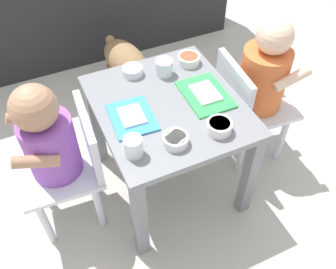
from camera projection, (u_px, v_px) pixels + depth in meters
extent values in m
plane|color=#B2ADA3|center=(168.00, 180.00, 1.65)|extent=(7.00, 7.00, 0.00)
cube|color=slate|center=(168.00, 106.00, 1.32)|extent=(0.50, 0.56, 0.03)
cube|color=slate|center=(140.00, 219.00, 1.27)|extent=(0.04, 0.04, 0.43)
cube|color=slate|center=(249.00, 176.00, 1.40)|extent=(0.04, 0.04, 0.43)
cube|color=slate|center=(96.00, 124.00, 1.58)|extent=(0.04, 0.04, 0.43)
cube|color=slate|center=(189.00, 95.00, 1.71)|extent=(0.04, 0.04, 0.43)
cube|color=silver|center=(59.00, 169.00, 1.34)|extent=(0.30, 0.30, 0.02)
cube|color=silver|center=(89.00, 138.00, 1.29)|extent=(0.04, 0.27, 0.22)
cylinder|color=purple|center=(51.00, 147.00, 1.25)|extent=(0.18, 0.18, 0.23)
sphere|color=#A87A5B|center=(34.00, 108.00, 1.11)|extent=(0.15, 0.15, 0.15)
cylinder|color=silver|center=(37.00, 180.00, 1.49)|extent=(0.03, 0.03, 0.27)
cylinder|color=silver|center=(45.00, 221.00, 1.36)|extent=(0.03, 0.03, 0.27)
cylinder|color=silver|center=(87.00, 166.00, 1.53)|extent=(0.03, 0.03, 0.27)
cylinder|color=silver|center=(98.00, 205.00, 1.41)|extent=(0.03, 0.03, 0.27)
cylinder|color=#A87A5B|center=(28.00, 119.00, 1.26)|extent=(0.15, 0.05, 0.09)
cylinder|color=#A87A5B|center=(36.00, 162.00, 1.13)|extent=(0.15, 0.05, 0.09)
cube|color=silver|center=(257.00, 105.00, 1.58)|extent=(0.30, 0.30, 0.02)
cube|color=silver|center=(233.00, 90.00, 1.46)|extent=(0.04, 0.27, 0.22)
cylinder|color=#D86633|center=(263.00, 79.00, 1.47)|extent=(0.19, 0.19, 0.26)
sphere|color=beige|center=(275.00, 36.00, 1.34)|extent=(0.14, 0.14, 0.14)
cylinder|color=silver|center=(282.00, 138.00, 1.64)|extent=(0.03, 0.03, 0.27)
cylinder|color=silver|center=(259.00, 109.00, 1.77)|extent=(0.03, 0.03, 0.27)
cylinder|color=silver|center=(242.00, 150.00, 1.59)|extent=(0.03, 0.03, 0.27)
cylinder|color=silver|center=(221.00, 119.00, 1.72)|extent=(0.03, 0.03, 0.27)
cylinder|color=beige|center=(292.00, 79.00, 1.37)|extent=(0.15, 0.05, 0.09)
cylinder|color=beige|center=(263.00, 48.00, 1.50)|extent=(0.15, 0.05, 0.09)
ellipsoid|color=olive|center=(126.00, 60.00, 1.92)|extent=(0.22, 0.37, 0.17)
sphere|color=olive|center=(145.00, 74.00, 1.78)|extent=(0.13, 0.13, 0.13)
sphere|color=black|center=(150.00, 80.00, 1.75)|extent=(0.06, 0.06, 0.06)
torus|color=green|center=(141.00, 72.00, 1.81)|extent=(0.11, 0.05, 0.11)
sphere|color=olive|center=(110.00, 40.00, 1.99)|extent=(0.05, 0.05, 0.05)
cylinder|color=olive|center=(128.00, 94.00, 1.95)|extent=(0.04, 0.04, 0.13)
cylinder|color=olive|center=(145.00, 87.00, 1.98)|extent=(0.04, 0.04, 0.13)
cylinder|color=olive|center=(111.00, 75.00, 2.05)|extent=(0.04, 0.04, 0.13)
cylinder|color=olive|center=(127.00, 69.00, 2.09)|extent=(0.04, 0.04, 0.13)
cube|color=#388CD8|center=(132.00, 117.00, 1.26)|extent=(0.15, 0.19, 0.01)
cube|color=white|center=(132.00, 116.00, 1.26)|extent=(0.08, 0.10, 0.01)
cube|color=green|center=(205.00, 94.00, 1.34)|extent=(0.16, 0.21, 0.01)
cube|color=white|center=(205.00, 93.00, 1.34)|extent=(0.09, 0.12, 0.01)
cylinder|color=white|center=(164.00, 67.00, 1.41)|extent=(0.07, 0.07, 0.06)
cylinder|color=silver|center=(164.00, 70.00, 1.42)|extent=(0.06, 0.06, 0.04)
cylinder|color=white|center=(133.00, 147.00, 1.13)|extent=(0.06, 0.06, 0.07)
cylinder|color=silver|center=(134.00, 150.00, 1.14)|extent=(0.05, 0.05, 0.04)
cylinder|color=white|center=(132.00, 71.00, 1.41)|extent=(0.08, 0.08, 0.03)
cylinder|color=#D84C33|center=(132.00, 68.00, 1.41)|extent=(0.06, 0.06, 0.01)
cylinder|color=white|center=(175.00, 140.00, 1.17)|extent=(0.08, 0.08, 0.03)
cylinder|color=#4C8C33|center=(176.00, 137.00, 1.16)|extent=(0.07, 0.07, 0.01)
cylinder|color=white|center=(189.00, 59.00, 1.46)|extent=(0.09, 0.09, 0.03)
cylinder|color=#D84C33|center=(189.00, 56.00, 1.45)|extent=(0.07, 0.07, 0.01)
cylinder|color=white|center=(219.00, 127.00, 1.21)|extent=(0.08, 0.08, 0.04)
cylinder|color=gold|center=(220.00, 123.00, 1.20)|extent=(0.07, 0.07, 0.01)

